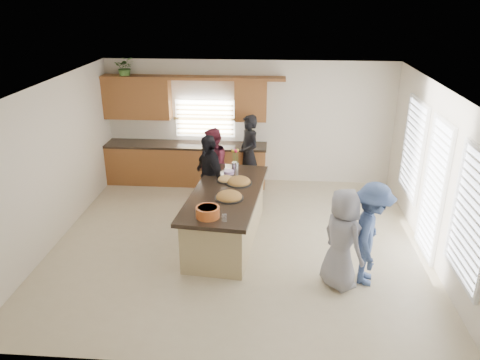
# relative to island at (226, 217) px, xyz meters

# --- Properties ---
(floor) EXTENTS (6.50, 6.50, 0.00)m
(floor) POSITION_rel_island_xyz_m (0.22, -0.10, -0.45)
(floor) COLOR beige
(floor) RESTS_ON ground
(room_shell) EXTENTS (6.52, 6.02, 2.81)m
(room_shell) POSITION_rel_island_xyz_m (0.22, -0.10, 1.45)
(room_shell) COLOR silver
(room_shell) RESTS_ON ground
(back_cabinetry) EXTENTS (4.08, 0.66, 2.46)m
(back_cabinetry) POSITION_rel_island_xyz_m (-1.25, 2.64, 0.46)
(back_cabinetry) COLOR brown
(back_cabinetry) RESTS_ON ground
(right_wall_glazing) EXTENTS (0.06, 4.00, 2.25)m
(right_wall_glazing) POSITION_rel_island_xyz_m (3.44, -0.23, 0.89)
(right_wall_glazing) COLOR white
(right_wall_glazing) RESTS_ON ground
(island) EXTENTS (1.41, 2.80, 0.95)m
(island) POSITION_rel_island_xyz_m (0.00, 0.00, 0.00)
(island) COLOR tan
(island) RESTS_ON ground
(platter_front) EXTENTS (0.49, 0.49, 0.20)m
(platter_front) POSITION_rel_island_xyz_m (0.08, -0.30, 0.53)
(platter_front) COLOR black
(platter_front) RESTS_ON island
(platter_mid) EXTENTS (0.48, 0.48, 0.19)m
(platter_mid) POSITION_rel_island_xyz_m (0.20, 0.37, 0.53)
(platter_mid) COLOR black
(platter_mid) RESTS_ON island
(platter_back) EXTENTS (0.33, 0.33, 0.13)m
(platter_back) POSITION_rel_island_xyz_m (-0.05, 0.47, 0.52)
(platter_back) COLOR black
(platter_back) RESTS_ON island
(salad_bowl) EXTENTS (0.37, 0.37, 0.17)m
(salad_bowl) POSITION_rel_island_xyz_m (-0.18, -1.01, 0.59)
(salad_bowl) COLOR #C75B24
(salad_bowl) RESTS_ON island
(clear_cup) EXTENTS (0.08, 0.08, 0.11)m
(clear_cup) POSITION_rel_island_xyz_m (0.09, -1.12, 0.55)
(clear_cup) COLOR white
(clear_cup) RESTS_ON island
(plate_stack) EXTENTS (0.20, 0.20, 0.06)m
(plate_stack) POSITION_rel_island_xyz_m (-0.03, 0.85, 0.53)
(plate_stack) COLOR #BD91D4
(plate_stack) RESTS_ON island
(flower_vase) EXTENTS (0.14, 0.14, 0.43)m
(flower_vase) POSITION_rel_island_xyz_m (0.07, 1.04, 0.72)
(flower_vase) COLOR silver
(flower_vase) RESTS_ON island
(potted_plant) EXTENTS (0.49, 0.45, 0.47)m
(potted_plant) POSITION_rel_island_xyz_m (-2.49, 2.72, 2.18)
(potted_plant) COLOR #467830
(potted_plant) RESTS_ON back_cabinetry
(woman_left_back) EXTENTS (0.67, 0.76, 1.74)m
(woman_left_back) POSITION_rel_island_xyz_m (0.26, 2.25, 0.42)
(woman_left_back) COLOR black
(woman_left_back) RESTS_ON ground
(woman_left_mid) EXTENTS (0.64, 0.80, 1.60)m
(woman_left_mid) POSITION_rel_island_xyz_m (-0.46, 1.64, 0.35)
(woman_left_mid) COLOR #571A27
(woman_left_mid) RESTS_ON ground
(woman_left_front) EXTENTS (0.90, 1.06, 1.70)m
(woman_left_front) POSITION_rel_island_xyz_m (-0.42, 0.86, 0.40)
(woman_left_front) COLOR black
(woman_left_front) RESTS_ON ground
(woman_right_back) EXTENTS (0.83, 1.17, 1.64)m
(woman_right_back) POSITION_rel_island_xyz_m (2.30, -1.13, 0.37)
(woman_right_back) COLOR #3A5080
(woman_right_back) RESTS_ON ground
(woman_right_front) EXTENTS (0.85, 0.93, 1.59)m
(woman_right_front) POSITION_rel_island_xyz_m (1.86, -1.28, 0.34)
(woman_right_front) COLOR gray
(woman_right_front) RESTS_ON ground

